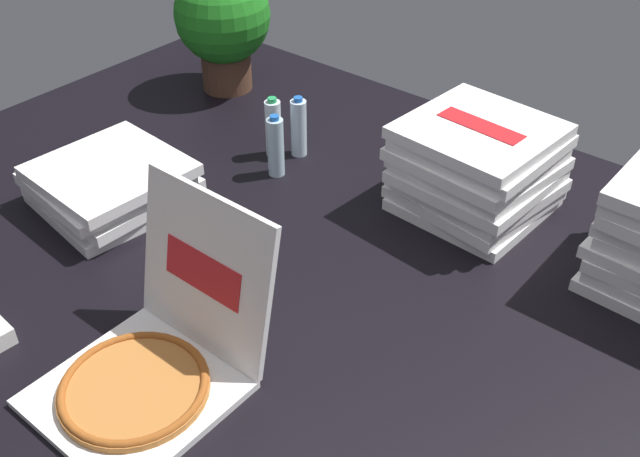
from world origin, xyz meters
TOP-DOWN VIEW (x-y plane):
  - ground_plane at (0.00, 0.00)m, footprint 3.20×2.40m
  - open_pizza_box at (-0.05, -0.48)m, footprint 0.41×0.51m
  - pizza_stack_left_mid at (0.17, 0.64)m, footprint 0.47×0.48m
  - pizza_stack_left_far at (-0.74, -0.07)m, footprint 0.47×0.47m
  - water_bottle_0 at (-0.48, 0.55)m, footprint 0.06×0.06m
  - water_bottle_1 at (-0.54, 0.49)m, footprint 0.06×0.06m
  - water_bottle_2 at (-0.45, 0.40)m, footprint 0.06×0.06m
  - potted_plant at (-1.05, 0.77)m, footprint 0.38×0.38m

SIDE VIEW (x-z plane):
  - ground_plane at x=0.00m, z-range -0.02..0.00m
  - pizza_stack_left_far at x=-0.74m, z-range 0.00..0.15m
  - open_pizza_box at x=-0.05m, z-range -0.14..0.29m
  - water_bottle_0 at x=-0.48m, z-range -0.01..0.22m
  - water_bottle_1 at x=-0.54m, z-range -0.01..0.22m
  - water_bottle_2 at x=-0.45m, z-range -0.01..0.22m
  - pizza_stack_left_mid at x=0.17m, z-range 0.00..0.30m
  - potted_plant at x=-1.05m, z-range 0.04..0.54m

